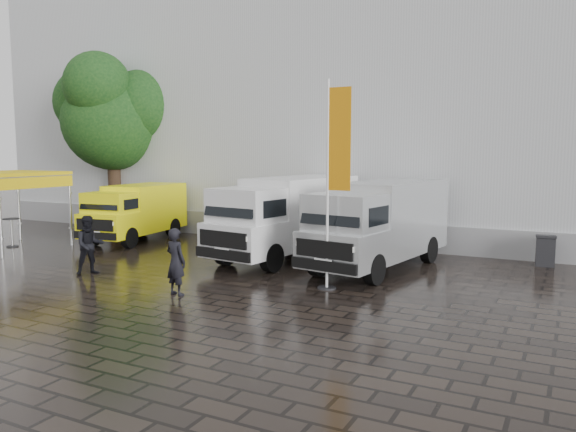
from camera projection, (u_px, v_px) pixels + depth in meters
name	position (u px, v px, depth m)	size (l,w,h in m)	color
ground	(271.00, 296.00, 14.24)	(120.00, 120.00, 0.00)	black
exhibition_hall	(470.00, 102.00, 26.77)	(44.00, 16.00, 12.00)	silver
hall_plinth	(426.00, 239.00, 20.29)	(44.00, 0.15, 1.00)	gray
van_yellow	(135.00, 213.00, 22.82)	(1.89, 4.91, 2.27)	#FFF90D
van_white	(286.00, 219.00, 19.03)	(2.11, 6.33, 2.74)	white
van_silver	(378.00, 226.00, 17.36)	(2.07, 6.21, 2.69)	silver
canopy_tent	(7.00, 177.00, 20.88)	(3.19, 3.19, 2.88)	silver
flagpole	(334.00, 172.00, 14.54)	(0.88, 0.50, 5.49)	black
tree	(113.00, 114.00, 26.49)	(4.66, 4.66, 8.37)	black
cocktail_table	(12.00, 233.00, 21.46)	(0.60, 0.60, 1.10)	black
wheelie_bin	(545.00, 251.00, 17.91)	(0.59, 0.59, 0.98)	black
person_front	(176.00, 262.00, 14.22)	(0.63, 0.41, 1.73)	black
person_tent	(90.00, 245.00, 16.65)	(0.85, 0.67, 1.76)	black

